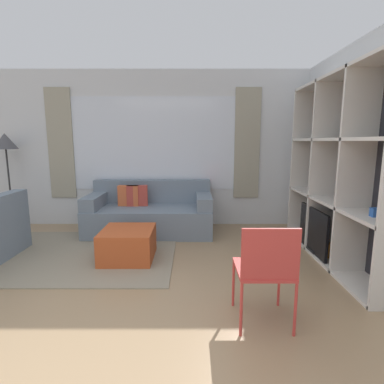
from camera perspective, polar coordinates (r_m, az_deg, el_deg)
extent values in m
plane|color=#9E7F5B|center=(2.55, -17.00, -26.76)|extent=(16.00, 16.00, 0.00)
cube|color=silver|center=(5.38, -7.14, 8.03)|extent=(6.51, 0.07, 2.70)
cube|color=silver|center=(5.34, -7.22, 9.09)|extent=(2.92, 0.01, 1.60)
cube|color=#9E9984|center=(5.76, -23.72, 8.40)|extent=(0.44, 0.03, 1.90)
cube|color=#9E9984|center=(5.37, 10.50, 9.01)|extent=(0.44, 0.03, 1.90)
cube|color=silver|center=(4.16, 29.36, 6.42)|extent=(0.07, 4.55, 2.70)
cube|color=gray|center=(4.37, -21.01, -10.93)|extent=(2.61, 1.92, 0.01)
cube|color=#232328|center=(4.13, 28.75, 3.49)|extent=(0.02, 2.28, 2.28)
cube|color=silver|center=(3.70, 28.84, 2.90)|extent=(0.42, 0.04, 2.28)
cube|color=silver|center=(4.38, 24.09, 4.13)|extent=(0.42, 0.04, 2.28)
cube|color=silver|center=(5.08, 20.63, 5.00)|extent=(0.42, 0.04, 2.28)
cube|color=silver|center=(4.28, 25.13, -11.48)|extent=(0.42, 2.28, 0.04)
cube|color=silver|center=(4.09, 25.87, -1.72)|extent=(0.42, 2.28, 0.04)
cube|color=silver|center=(4.02, 26.68, 8.95)|extent=(0.42, 2.28, 0.04)
cube|color=silver|center=(4.09, 27.50, 19.35)|extent=(0.42, 2.28, 0.04)
cube|color=black|center=(4.32, 22.12, -6.75)|extent=(0.04, 0.85, 0.59)
cube|color=black|center=(4.41, 22.14, -10.21)|extent=(0.10, 0.24, 0.03)
cylinder|color=#2856A8|center=(4.74, 22.21, 10.32)|extent=(0.05, 0.05, 0.15)
cylinder|color=white|center=(4.71, 22.30, 9.79)|extent=(0.09, 0.09, 0.06)
cube|color=#2856A8|center=(3.38, 31.48, -3.34)|extent=(0.07, 0.07, 0.09)
cube|color=orange|center=(4.26, 24.85, -10.05)|extent=(0.09, 0.09, 0.18)
cube|color=orange|center=(4.68, 22.47, 9.97)|extent=(0.07, 0.07, 0.09)
cube|color=slate|center=(4.99, -7.97, -5.27)|extent=(2.01, 0.94, 0.44)
cube|color=slate|center=(5.27, -7.51, 0.16)|extent=(2.01, 0.18, 0.40)
cube|color=slate|center=(5.12, -17.91, -1.60)|extent=(0.24, 0.88, 0.21)
cube|color=slate|center=(4.87, 2.30, -1.68)|extent=(0.24, 0.88, 0.21)
cube|color=#C65B33|center=(5.07, -11.93, -0.68)|extent=(0.35, 0.14, 0.34)
cube|color=#AD3D33|center=(5.04, -10.34, -0.68)|extent=(0.35, 0.16, 0.34)
cube|color=#B74C23|center=(3.96, -12.05, -9.72)|extent=(0.64, 0.67, 0.39)
cylinder|color=black|center=(6.09, -30.76, -5.84)|extent=(0.26, 0.26, 0.02)
cylinder|color=#2D2D30|center=(5.96, -31.32, 0.52)|extent=(0.03, 0.03, 1.34)
cone|color=#4C4C51|center=(5.91, -32.01, 8.22)|extent=(0.39, 0.39, 0.26)
cylinder|color=#CC3D38|center=(2.96, 16.28, -16.32)|extent=(0.02, 0.02, 0.44)
cylinder|color=#CC3D38|center=(2.87, 7.93, -16.80)|extent=(0.02, 0.02, 0.44)
cylinder|color=#CC3D38|center=(2.59, 19.12, -20.42)|extent=(0.02, 0.02, 0.44)
cylinder|color=#CC3D38|center=(2.50, 9.39, -21.24)|extent=(0.02, 0.02, 0.44)
cube|color=#CC3D38|center=(2.62, 13.38, -14.12)|extent=(0.44, 0.46, 0.02)
cube|color=#CC3D38|center=(2.35, 14.77, -11.41)|extent=(0.44, 0.02, 0.40)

